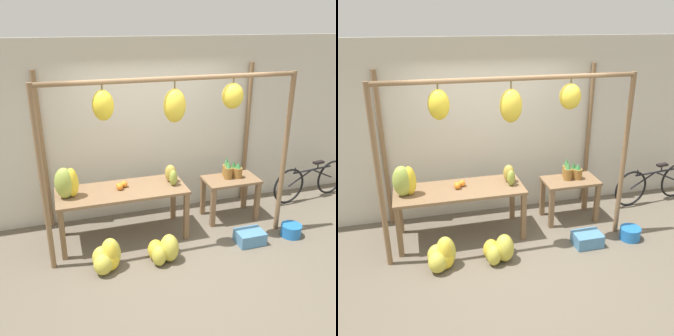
# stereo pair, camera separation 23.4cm
# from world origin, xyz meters

# --- Properties ---
(ground_plane) EXTENTS (20.00, 20.00, 0.00)m
(ground_plane) POSITION_xyz_m (0.00, 0.00, 0.00)
(ground_plane) COLOR #665B4C
(shop_wall_back) EXTENTS (8.00, 0.08, 2.80)m
(shop_wall_back) POSITION_xyz_m (0.00, 1.56, 1.40)
(shop_wall_back) COLOR beige
(shop_wall_back) RESTS_ON ground_plane
(stall_awning) EXTENTS (3.38, 1.29, 2.39)m
(stall_awning) POSITION_xyz_m (-0.01, 0.54, 1.79)
(stall_awning) COLOR brown
(stall_awning) RESTS_ON ground_plane
(display_table_main) EXTENTS (1.84, 0.73, 0.77)m
(display_table_main) POSITION_xyz_m (-0.64, 0.81, 0.67)
(display_table_main) COLOR brown
(display_table_main) RESTS_ON ground_plane
(display_table_side) EXTENTS (0.86, 0.52, 0.68)m
(display_table_side) POSITION_xyz_m (1.13, 0.91, 0.52)
(display_table_side) COLOR brown
(display_table_side) RESTS_ON ground_plane
(banana_pile_on_table) EXTENTS (0.33, 0.26, 0.43)m
(banana_pile_on_table) POSITION_xyz_m (-1.37, 0.78, 0.99)
(banana_pile_on_table) COLOR yellow
(banana_pile_on_table) RESTS_ON display_table_main
(orange_pile) EXTENTS (0.17, 0.17, 0.10)m
(orange_pile) POSITION_xyz_m (-0.63, 0.85, 0.82)
(orange_pile) COLOR orange
(orange_pile) RESTS_ON display_table_main
(pineapple_cluster) EXTENTS (0.30, 0.26, 0.32)m
(pineapple_cluster) POSITION_xyz_m (1.16, 0.96, 0.80)
(pineapple_cluster) COLOR #A3702D
(pineapple_cluster) RESTS_ON display_table_side
(banana_pile_ground_left) EXTENTS (0.47, 0.46, 0.43)m
(banana_pile_ground_left) POSITION_xyz_m (-0.98, 0.09, 0.18)
(banana_pile_ground_left) COLOR gold
(banana_pile_ground_left) RESTS_ON ground_plane
(banana_pile_ground_right) EXTENTS (0.43, 0.40, 0.39)m
(banana_pile_ground_right) POSITION_xyz_m (-0.25, 0.05, 0.17)
(banana_pile_ground_right) COLOR gold
(banana_pile_ground_right) RESTS_ON ground_plane
(fruit_crate_white) EXTENTS (0.39, 0.30, 0.19)m
(fruit_crate_white) POSITION_xyz_m (1.08, 0.11, 0.09)
(fruit_crate_white) COLOR #4C84B2
(fruit_crate_white) RESTS_ON ground_plane
(blue_bucket) EXTENTS (0.30, 0.30, 0.18)m
(blue_bucket) POSITION_xyz_m (1.76, 0.10, 0.09)
(blue_bucket) COLOR blue
(blue_bucket) RESTS_ON ground_plane
(parked_bicycle) EXTENTS (1.63, 0.24, 0.69)m
(parked_bicycle) POSITION_xyz_m (2.81, 1.11, 0.34)
(parked_bicycle) COLOR black
(parked_bicycle) RESTS_ON ground_plane
(papaya_pile) EXTENTS (0.23, 0.35, 0.26)m
(papaya_pile) POSITION_xyz_m (0.11, 0.83, 0.90)
(papaya_pile) COLOR #93A33D
(papaya_pile) RESTS_ON display_table_main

